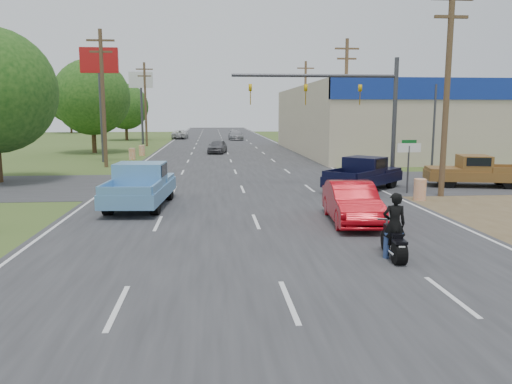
{
  "coord_description": "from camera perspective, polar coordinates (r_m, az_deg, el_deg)",
  "views": [
    {
      "loc": [
        -1.61,
        -10.07,
        4.01
      ],
      "look_at": [
        -0.09,
        6.95,
        1.3
      ],
      "focal_mm": 35.0,
      "sensor_mm": 36.0,
      "label": 1
    }
  ],
  "objects": [
    {
      "name": "dirt_verge",
      "position": [
        24.04,
        26.64,
        -1.55
      ],
      "size": [
        8.0,
        18.0,
        0.01
      ],
      "primitive_type": "cube",
      "color": "brown",
      "rests_on": "ground"
    },
    {
      "name": "tree_2",
      "position": [
        77.12,
        -14.69,
        9.42
      ],
      "size": [
        6.72,
        6.72,
        8.32
      ],
      "color": "#422D19",
      "rests_on": "ground"
    },
    {
      "name": "rider",
      "position": [
        14.29,
        15.5,
        -3.96
      ],
      "size": [
        0.67,
        0.47,
        1.77
      ],
      "primitive_type": "imported",
      "rotation": [
        0.0,
        0.0,
        3.07
      ],
      "color": "black",
      "rests_on": "ground"
    },
    {
      "name": "utility_pole_6",
      "position": [
        62.59,
        -12.53,
        10.0
      ],
      "size": [
        2.0,
        0.28,
        10.0
      ],
      "color": "#4C3823",
      "rests_on": "ground"
    },
    {
      "name": "barrel_3",
      "position": [
        48.65,
        -12.91,
        4.65
      ],
      "size": [
        0.56,
        0.56,
        1.0
      ],
      "primitive_type": "cylinder",
      "color": "orange",
      "rests_on": "ground"
    },
    {
      "name": "utility_pole_1",
      "position": [
        25.64,
        21.02,
        11.35
      ],
      "size": [
        2.0,
        0.28,
        10.0
      ],
      "color": "#4C3823",
      "rests_on": "ground"
    },
    {
      "name": "distant_car_grey",
      "position": [
        50.38,
        -4.43,
        5.2
      ],
      "size": [
        2.28,
        4.24,
        1.37
      ],
      "primitive_type": "imported",
      "rotation": [
        0.0,
        0.0,
        -0.17
      ],
      "color": "#57575C",
      "rests_on": "ground"
    },
    {
      "name": "red_convertible",
      "position": [
        18.64,
        10.9,
        -1.24
      ],
      "size": [
        1.93,
        4.64,
        1.49
      ],
      "primitive_type": "imported",
      "rotation": [
        0.0,
        0.0,
        -0.08
      ],
      "color": "#A90710",
      "rests_on": "ground"
    },
    {
      "name": "utility_pole_3",
      "position": [
        60.12,
        5.65,
        10.21
      ],
      "size": [
        2.0,
        0.28,
        10.0
      ],
      "color": "#4C3823",
      "rests_on": "ground"
    },
    {
      "name": "barrel_1",
      "position": [
        32.36,
        12.97,
        2.55
      ],
      "size": [
        0.56,
        0.56,
        1.0
      ],
      "primitive_type": "cylinder",
      "color": "orange",
      "rests_on": "ground"
    },
    {
      "name": "tree_6",
      "position": [
        108.87,
        -20.52,
        9.76
      ],
      "size": [
        8.82,
        8.82,
        10.92
      ],
      "color": "#422D19",
      "rests_on": "ground"
    },
    {
      "name": "ground",
      "position": [
        10.96,
        3.78,
        -12.47
      ],
      "size": [
        200.0,
        200.0,
        0.0
      ],
      "primitive_type": "plane",
      "color": "#3E5421",
      "rests_on": "ground"
    },
    {
      "name": "distant_car_silver",
      "position": [
        75.49,
        -2.33,
        6.51
      ],
      "size": [
        2.29,
        5.09,
        1.45
      ],
      "primitive_type": "imported",
      "rotation": [
        0.0,
        0.0,
        0.05
      ],
      "color": "#9B9CA0",
      "rests_on": "ground"
    },
    {
      "name": "pole_sign_left_near",
      "position": [
        43.12,
        -17.42,
        12.81
      ],
      "size": [
        3.0,
        0.35,
        9.2
      ],
      "color": "#3F3F44",
      "rests_on": "ground"
    },
    {
      "name": "main_road",
      "position": [
        50.26,
        -3.25,
        4.43
      ],
      "size": [
        15.0,
        180.0,
        0.02
      ],
      "primitive_type": "cube",
      "color": "#2D2D30",
      "rests_on": "ground"
    },
    {
      "name": "barrel_0",
      "position": [
        24.33,
        18.23,
        0.26
      ],
      "size": [
        0.56,
        0.56,
        1.0
      ],
      "primitive_type": "cylinder",
      "color": "orange",
      "rests_on": "ground"
    },
    {
      "name": "utility_pole_2",
      "position": [
        42.57,
        10.21,
        10.63
      ],
      "size": [
        2.0,
        0.28,
        10.0
      ],
      "color": "#4C3823",
      "rests_on": "ground"
    },
    {
      "name": "blue_pickup",
      "position": [
        22.07,
        -13.0,
        0.84
      ],
      "size": [
        2.62,
        5.89,
        1.91
      ],
      "rotation": [
        0.0,
        0.0,
        -0.07
      ],
      "color": "black",
      "rests_on": "ground"
    },
    {
      "name": "pole_sign_left_far",
      "position": [
        66.75,
        -13.01,
        11.5
      ],
      "size": [
        3.0,
        0.35,
        9.2
      ],
      "color": "#3F3F44",
      "rests_on": "ground"
    },
    {
      "name": "motorcycle",
      "position": [
        14.35,
        15.48,
        -5.7
      ],
      "size": [
        0.61,
        1.99,
        1.01
      ],
      "rotation": [
        0.0,
        0.0,
        -0.07
      ],
      "color": "black",
      "rests_on": "ground"
    },
    {
      "name": "barrel_2",
      "position": [
        44.75,
        -13.97,
        4.25
      ],
      "size": [
        0.56,
        0.56,
        1.0
      ],
      "primitive_type": "cylinder",
      "color": "orange",
      "rests_on": "ground"
    },
    {
      "name": "lane_sign",
      "position": [
        26.08,
        17.06,
        3.98
      ],
      "size": [
        1.2,
        0.08,
        2.52
      ],
      "color": "#3F3F44",
      "rests_on": "ground"
    },
    {
      "name": "cross_road",
      "position": [
        28.4,
        -1.8,
        0.91
      ],
      "size": [
        120.0,
        10.0,
        0.02
      ],
      "primitive_type": "cube",
      "color": "#2D2D30",
      "rests_on": "ground"
    },
    {
      "name": "brown_pickup",
      "position": [
        29.9,
        23.54,
        2.23
      ],
      "size": [
        5.52,
        3.15,
        1.72
      ],
      "rotation": [
        0.0,
        0.0,
        1.34
      ],
      "color": "black",
      "rests_on": "ground"
    },
    {
      "name": "signal_mast",
      "position": [
        28.09,
        10.43,
        10.48
      ],
      "size": [
        9.12,
        0.4,
        7.0
      ],
      "color": "#3F3F44",
      "rests_on": "ground"
    },
    {
      "name": "distant_car_white",
      "position": [
        79.6,
        -8.67,
        6.52
      ],
      "size": [
        2.49,
        5.06,
        1.38
      ],
      "primitive_type": "imported",
      "rotation": [
        0.0,
        0.0,
        3.1
      ],
      "color": "silver",
      "rests_on": "ground"
    },
    {
      "name": "utility_pole_5",
      "position": [
        38.91,
        -17.09,
        10.55
      ],
      "size": [
        2.0,
        0.28,
        10.0
      ],
      "color": "#4C3823",
      "rests_on": "ground"
    },
    {
      "name": "tree_1",
      "position": [
        53.44,
        -18.25,
        10.24
      ],
      "size": [
        7.56,
        7.56,
        9.36
      ],
      "color": "#422D19",
      "rests_on": "ground"
    },
    {
      "name": "tree_5",
      "position": [
        109.74,
        11.83,
        9.8
      ],
      "size": [
        7.98,
        7.98,
        9.88
      ],
      "color": "#422D19",
      "rests_on": "ground"
    },
    {
      "name": "navy_pickup",
      "position": [
        26.79,
        12.32,
        2.1
      ],
      "size": [
        5.13,
        5.18,
        1.75
      ],
      "rotation": [
        0.0,
        0.0,
        -0.77
      ],
      "color": "black",
      "rests_on": "ground"
    },
    {
      "name": "street_name_sign",
      "position": [
        27.71,
        17.02,
        3.65
      ],
      "size": [
        0.8,
        0.08,
        2.61
      ],
      "color": "#3F3F44",
      "rests_on": "ground"
    }
  ]
}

